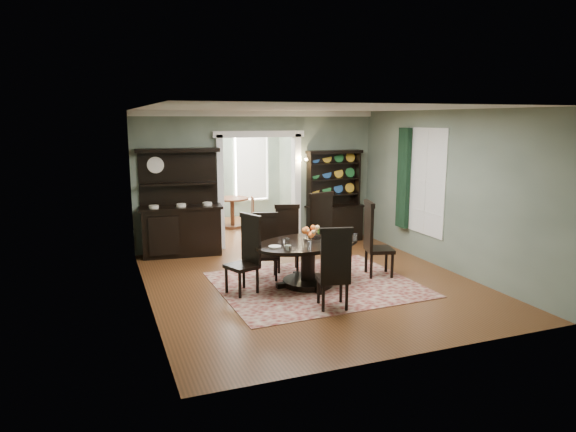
% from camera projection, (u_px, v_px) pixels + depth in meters
% --- Properties ---
extents(room, '(5.51, 6.01, 3.01)m').
position_uv_depth(room, '(311.00, 194.00, 8.73)').
color(room, brown).
rests_on(room, ground).
extents(parlor, '(3.51, 3.50, 3.01)m').
position_uv_depth(parlor, '(230.00, 168.00, 13.78)').
color(parlor, brown).
rests_on(parlor, ground).
extents(doorway_trim, '(2.08, 0.25, 2.57)m').
position_uv_depth(doorway_trim, '(259.00, 174.00, 11.44)').
color(doorway_trim, white).
rests_on(doorway_trim, floor).
extents(right_window, '(0.15, 1.47, 2.12)m').
position_uv_depth(right_window, '(415.00, 180.00, 10.48)').
color(right_window, white).
rests_on(right_window, wall_right).
extents(wall_sconce, '(0.27, 0.21, 0.21)m').
position_uv_depth(wall_sconce, '(301.00, 161.00, 11.58)').
color(wall_sconce, gold).
rests_on(wall_sconce, back_wall_right).
extents(rug, '(3.41, 2.91, 0.01)m').
position_uv_depth(rug, '(316.00, 284.00, 8.89)').
color(rug, maroon).
rests_on(rug, floor).
extents(dining_table, '(2.22, 2.22, 0.77)m').
position_uv_depth(dining_table, '(308.00, 255.00, 8.77)').
color(dining_table, black).
rests_on(dining_table, rug).
extents(centerpiece, '(1.61, 1.03, 0.26)m').
position_uv_depth(centerpiece, '(313.00, 237.00, 8.74)').
color(centerpiece, silver).
rests_on(centerpiece, dining_table).
extents(chair_far_left, '(0.53, 0.51, 1.18)m').
position_uv_depth(chair_far_left, '(266.00, 244.00, 9.19)').
color(chair_far_left, black).
rests_on(chair_far_left, rug).
extents(chair_far_mid, '(0.57, 0.55, 1.25)m').
position_uv_depth(chair_far_mid, '(287.00, 236.00, 9.68)').
color(chair_far_mid, black).
rests_on(chair_far_mid, rug).
extents(chair_far_right, '(0.65, 0.63, 1.46)m').
position_uv_depth(chair_far_right, '(324.00, 229.00, 9.78)').
color(chair_far_right, black).
rests_on(chair_far_right, rug).
extents(chair_end_left, '(0.60, 0.62, 1.30)m').
position_uv_depth(chair_end_left, '(247.00, 252.00, 8.40)').
color(chair_end_left, black).
rests_on(chair_end_left, rug).
extents(chair_end_right, '(0.60, 0.62, 1.38)m').
position_uv_depth(chair_end_right, '(373.00, 237.00, 9.27)').
color(chair_end_right, black).
rests_on(chair_end_right, rug).
extents(chair_near, '(0.56, 0.54, 1.29)m').
position_uv_depth(chair_near, '(334.00, 267.00, 7.60)').
color(chair_near, black).
rests_on(chair_near, rug).
extents(sideboard, '(1.75, 0.77, 2.24)m').
position_uv_depth(sideboard, '(181.00, 218.00, 10.73)').
color(sideboard, black).
rests_on(sideboard, floor).
extents(welsh_dresser, '(1.37, 0.55, 2.12)m').
position_uv_depth(welsh_dresser, '(334.00, 208.00, 12.00)').
color(welsh_dresser, black).
rests_on(welsh_dresser, floor).
extents(parlor_table, '(0.86, 0.86, 0.80)m').
position_uv_depth(parlor_table, '(232.00, 208.00, 13.44)').
color(parlor_table, '#542C18').
rests_on(parlor_table, parlor_floor).
extents(parlor_chair_left, '(0.47, 0.46, 1.02)m').
position_uv_depth(parlor_chair_left, '(212.00, 209.00, 13.24)').
color(parlor_chair_left, '#542C18').
rests_on(parlor_chair_left, parlor_floor).
extents(parlor_chair_right, '(0.38, 0.37, 0.86)m').
position_uv_depth(parlor_chair_right, '(256.00, 212.00, 13.20)').
color(parlor_chair_right, '#542C18').
rests_on(parlor_chair_right, parlor_floor).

